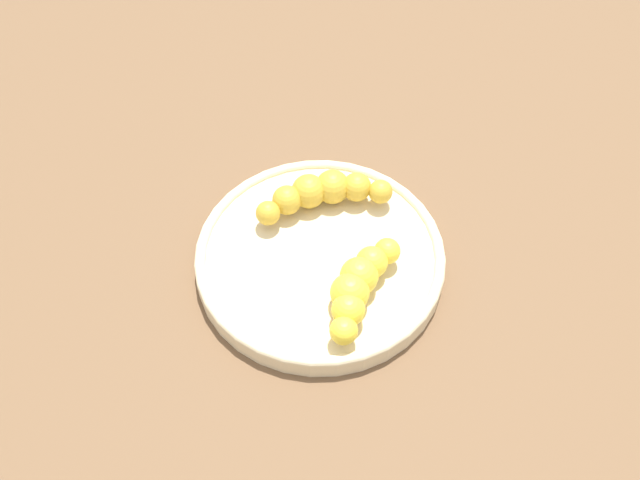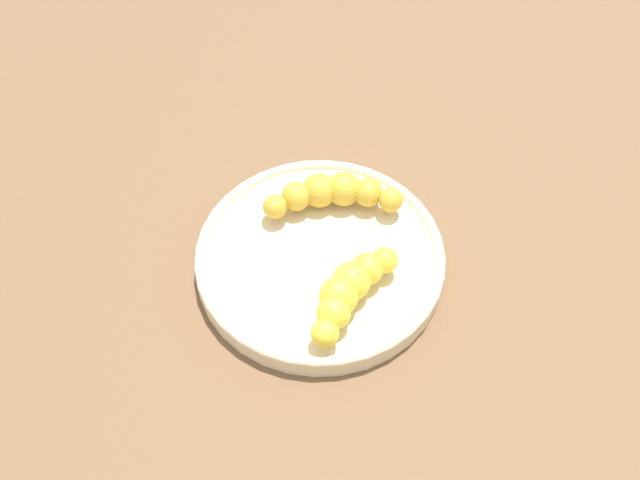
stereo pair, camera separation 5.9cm
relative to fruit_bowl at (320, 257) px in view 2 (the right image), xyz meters
name	(u,v)px [view 2 (the right image)]	position (x,y,z in m)	size (l,w,h in m)	color
ground_plane	(320,264)	(0.00, 0.00, -0.01)	(2.40, 2.40, 0.00)	brown
fruit_bowl	(320,257)	(0.00, 0.00, 0.00)	(0.23, 0.23, 0.02)	beige
banana_yellow	(348,290)	(0.02, -0.05, 0.02)	(0.09, 0.09, 0.03)	yellow
banana_spotted	(332,194)	(0.02, 0.05, 0.02)	(0.13, 0.05, 0.03)	gold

